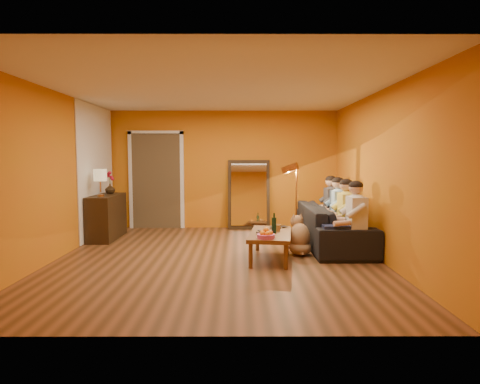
{
  "coord_description": "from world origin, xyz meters",
  "views": [
    {
      "loc": [
        0.33,
        -6.17,
        1.58
      ],
      "look_at": [
        0.35,
        0.5,
        1.0
      ],
      "focal_mm": 30.0,
      "sensor_mm": 36.0,
      "label": 1
    }
  ],
  "objects_px": {
    "dog": "(300,234)",
    "laptop": "(280,228)",
    "sofa": "(332,226)",
    "person_far_left": "(356,221)",
    "table_lamp": "(100,183)",
    "tumbler": "(278,228)",
    "floor_lamp": "(296,204)",
    "person_mid_right": "(338,211)",
    "vase": "(110,189)",
    "mirror_frame": "(249,194)",
    "person_mid_left": "(347,216)",
    "coffee_table": "(270,246)",
    "wine_bottle": "(274,223)",
    "person_far_right": "(331,207)",
    "sideboard": "(107,217)"
  },
  "relations": [
    {
      "from": "floor_lamp",
      "to": "person_mid_right",
      "type": "bearing_deg",
      "value": 10.42
    },
    {
      "from": "floor_lamp",
      "to": "tumbler",
      "type": "relative_size",
      "value": 12.88
    },
    {
      "from": "vase",
      "to": "mirror_frame",
      "type": "bearing_deg",
      "value": 16.57
    },
    {
      "from": "wine_bottle",
      "to": "laptop",
      "type": "bearing_deg",
      "value": 72.0
    },
    {
      "from": "person_far_left",
      "to": "person_mid_left",
      "type": "bearing_deg",
      "value": 90.0
    },
    {
      "from": "sofa",
      "to": "tumbler",
      "type": "bearing_deg",
      "value": 128.1
    },
    {
      "from": "person_far_left",
      "to": "tumbler",
      "type": "xyz_separation_m",
      "value": [
        -1.19,
        0.17,
        -0.14
      ]
    },
    {
      "from": "table_lamp",
      "to": "tumbler",
      "type": "relative_size",
      "value": 4.56
    },
    {
      "from": "mirror_frame",
      "to": "tumbler",
      "type": "relative_size",
      "value": 13.59
    },
    {
      "from": "sofa",
      "to": "person_far_left",
      "type": "relative_size",
      "value": 2.03
    },
    {
      "from": "dog",
      "to": "laptop",
      "type": "bearing_deg",
      "value": 179.87
    },
    {
      "from": "mirror_frame",
      "to": "person_far_left",
      "type": "bearing_deg",
      "value": -59.98
    },
    {
      "from": "coffee_table",
      "to": "floor_lamp",
      "type": "bearing_deg",
      "value": 72.03
    },
    {
      "from": "floor_lamp",
      "to": "person_far_right",
      "type": "distance_m",
      "value": 0.86
    },
    {
      "from": "dog",
      "to": "person_mid_right",
      "type": "bearing_deg",
      "value": 47.01
    },
    {
      "from": "person_far_left",
      "to": "vase",
      "type": "distance_m",
      "value": 4.78
    },
    {
      "from": "table_lamp",
      "to": "coffee_table",
      "type": "height_order",
      "value": "table_lamp"
    },
    {
      "from": "table_lamp",
      "to": "person_mid_left",
      "type": "bearing_deg",
      "value": -10.42
    },
    {
      "from": "dog",
      "to": "laptop",
      "type": "relative_size",
      "value": 2.06
    },
    {
      "from": "vase",
      "to": "person_mid_left",
      "type": "bearing_deg",
      "value": -17.21
    },
    {
      "from": "coffee_table",
      "to": "table_lamp",
      "type": "bearing_deg",
      "value": 164.65
    },
    {
      "from": "floor_lamp",
      "to": "person_mid_right",
      "type": "height_order",
      "value": "floor_lamp"
    },
    {
      "from": "person_mid_left",
      "to": "tumbler",
      "type": "height_order",
      "value": "person_mid_left"
    },
    {
      "from": "sideboard",
      "to": "person_far_right",
      "type": "relative_size",
      "value": 0.97
    },
    {
      "from": "person_far_right",
      "to": "person_mid_right",
      "type": "bearing_deg",
      "value": -90.0
    },
    {
      "from": "table_lamp",
      "to": "person_mid_left",
      "type": "distance_m",
      "value": 4.47
    },
    {
      "from": "person_mid_left",
      "to": "coffee_table",
      "type": "bearing_deg",
      "value": -159.07
    },
    {
      "from": "wine_bottle",
      "to": "person_far_left",
      "type": "bearing_deg",
      "value": 0.03
    },
    {
      "from": "sideboard",
      "to": "table_lamp",
      "type": "distance_m",
      "value": 0.74
    },
    {
      "from": "sofa",
      "to": "wine_bottle",
      "type": "height_order",
      "value": "wine_bottle"
    },
    {
      "from": "sofa",
      "to": "wine_bottle",
      "type": "relative_size",
      "value": 7.99
    },
    {
      "from": "sofa",
      "to": "coffee_table",
      "type": "relative_size",
      "value": 2.03
    },
    {
      "from": "mirror_frame",
      "to": "laptop",
      "type": "bearing_deg",
      "value": -79.08
    },
    {
      "from": "laptop",
      "to": "person_far_left",
      "type": "bearing_deg",
      "value": -46.51
    },
    {
      "from": "sofa",
      "to": "laptop",
      "type": "distance_m",
      "value": 1.17
    },
    {
      "from": "wine_bottle",
      "to": "laptop",
      "type": "height_order",
      "value": "wine_bottle"
    },
    {
      "from": "person_far_left",
      "to": "person_mid_left",
      "type": "relative_size",
      "value": 1.0
    },
    {
      "from": "laptop",
      "to": "person_mid_left",
      "type": "bearing_deg",
      "value": -19.44
    },
    {
      "from": "sideboard",
      "to": "person_mid_left",
      "type": "relative_size",
      "value": 0.97
    },
    {
      "from": "mirror_frame",
      "to": "person_far_left",
      "type": "xyz_separation_m",
      "value": [
        1.58,
        -2.73,
        -0.15
      ]
    },
    {
      "from": "coffee_table",
      "to": "person_far_right",
      "type": "xyz_separation_m",
      "value": [
        1.31,
        1.6,
        0.4
      ]
    },
    {
      "from": "person_mid_left",
      "to": "tumbler",
      "type": "bearing_deg",
      "value": -162.25
    },
    {
      "from": "table_lamp",
      "to": "tumbler",
      "type": "xyz_separation_m",
      "value": [
        3.18,
        -1.18,
        -0.63
      ]
    },
    {
      "from": "sofa",
      "to": "laptop",
      "type": "bearing_deg",
      "value": 121.01
    },
    {
      "from": "table_lamp",
      "to": "tumbler",
      "type": "height_order",
      "value": "table_lamp"
    },
    {
      "from": "floor_lamp",
      "to": "vase",
      "type": "relative_size",
      "value": 7.1
    },
    {
      "from": "person_mid_right",
      "to": "laptop",
      "type": "xyz_separation_m",
      "value": [
        -1.13,
        -0.7,
        -0.18
      ]
    },
    {
      "from": "table_lamp",
      "to": "vase",
      "type": "height_order",
      "value": "table_lamp"
    },
    {
      "from": "dog",
      "to": "tumbler",
      "type": "height_order",
      "value": "dog"
    },
    {
      "from": "person_mid_right",
      "to": "wine_bottle",
      "type": "distance_m",
      "value": 1.67
    }
  ]
}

